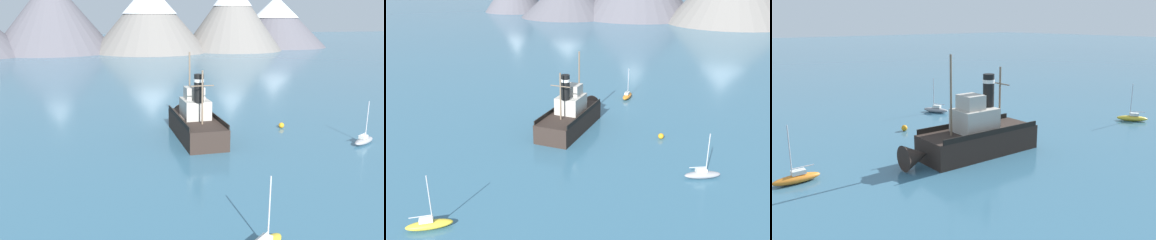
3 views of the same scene
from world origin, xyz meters
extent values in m
plane|color=#38667F|center=(0.00, 0.00, 0.00)|extent=(600.00, 600.00, 0.00)
cone|color=#56545B|center=(-22.33, 129.95, 14.90)|extent=(49.08, 49.08, 29.81)
cone|color=slate|center=(15.54, 122.90, 13.56)|extent=(47.91, 47.91, 27.12)
cone|color=slate|center=(51.20, 122.92, 14.54)|extent=(42.92, 42.92, 29.07)
cone|color=#56545B|center=(79.05, 137.54, 11.70)|extent=(48.09, 48.09, 23.41)
cone|color=white|center=(79.05, 137.54, 18.46)|extent=(21.56, 21.56, 10.00)
cube|color=#2D231E|center=(0.38, -0.93, 1.20)|extent=(4.67, 12.10, 2.40)
cone|color=#2D231E|center=(0.55, 6.27, 1.20)|extent=(2.41, 2.45, 2.35)
cube|color=#B2ADA3|center=(0.39, -0.43, 3.50)|extent=(3.09, 4.07, 2.20)
cube|color=#B2ADA3|center=(0.40, 0.07, 5.30)|extent=(2.24, 2.05, 1.40)
cylinder|color=black|center=(0.35, -2.13, 6.20)|extent=(1.10, 1.10, 3.20)
cylinder|color=silver|center=(0.35, -2.13, 7.10)|extent=(1.16, 1.16, 0.35)
cylinder|color=#75604C|center=(0.46, 2.37, 6.15)|extent=(0.20, 0.20, 7.50)
cylinder|color=#75604C|center=(0.32, -3.63, 5.40)|extent=(0.20, 0.20, 6.00)
cylinder|color=#75604C|center=(0.32, -3.63, 6.72)|extent=(2.60, 0.18, 0.12)
cube|color=black|center=(-1.77, -0.88, 2.65)|extent=(0.38, 11.40, 0.50)
cube|color=black|center=(2.54, -0.98, 2.65)|extent=(0.38, 11.40, 0.50)
cube|color=silver|center=(-2.25, -25.48, 0.88)|extent=(1.27, 1.17, 0.36)
cylinder|color=#B7B7BC|center=(-1.84, -25.18, 2.80)|extent=(0.10, 0.10, 4.20)
cylinder|color=#B7B7BC|center=(-2.57, -25.71, 1.25)|extent=(1.50, 1.13, 0.08)
ellipsoid|color=orange|center=(3.92, 15.49, 0.35)|extent=(1.11, 3.80, 0.70)
cube|color=silver|center=(3.91, 15.29, 0.88)|extent=(0.64, 1.10, 0.36)
cylinder|color=#B7B7BC|center=(3.92, 15.79, 2.80)|extent=(0.10, 0.10, 4.20)
cylinder|color=#B7B7BC|center=(3.91, 14.89, 1.25)|extent=(0.08, 1.80, 0.08)
ellipsoid|color=gray|center=(18.16, -8.16, 0.35)|extent=(3.88, 2.72, 0.70)
cube|color=silver|center=(17.98, -8.25, 0.88)|extent=(1.27, 1.07, 0.36)
cylinder|color=#B7B7BC|center=(18.42, -8.02, 2.80)|extent=(0.10, 0.10, 4.20)
cylinder|color=#B7B7BC|center=(17.62, -8.44, 1.25)|extent=(1.64, 0.90, 0.08)
sphere|color=orange|center=(12.28, 0.47, 0.36)|extent=(0.72, 0.72, 0.72)
camera|label=1|loc=(-12.24, -45.62, 14.06)|focal=38.00mm
camera|label=2|loc=(19.72, -47.29, 20.34)|focal=38.00mm
camera|label=3|loc=(-28.59, 24.14, 12.84)|focal=38.00mm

